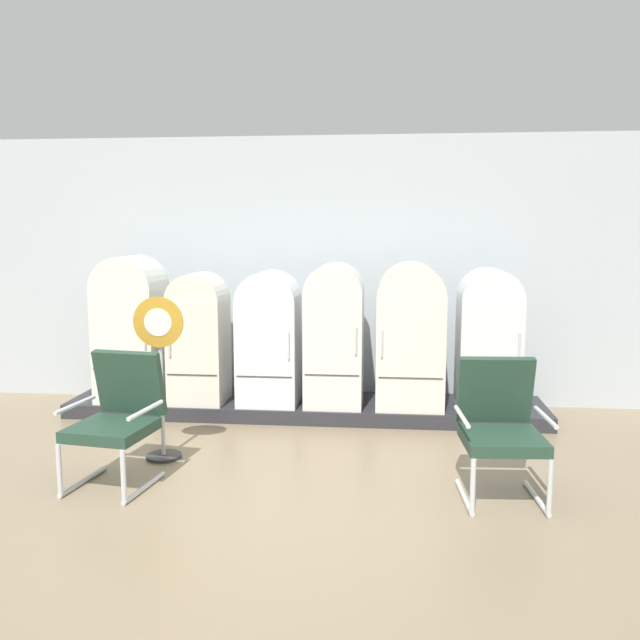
# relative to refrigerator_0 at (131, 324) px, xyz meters

# --- Properties ---
(ground) EXTENTS (12.00, 10.00, 0.05)m
(ground) POSITION_rel_refrigerator_0_xyz_m (1.95, -2.92, -1.04)
(ground) COLOR #877257
(back_wall) EXTENTS (11.76, 0.12, 3.13)m
(back_wall) POSITION_rel_refrigerator_0_xyz_m (1.95, 0.74, 0.57)
(back_wall) COLOR silver
(back_wall) RESTS_ON ground
(display_plinth) EXTENTS (5.29, 0.95, 0.15)m
(display_plinth) POSITION_rel_refrigerator_0_xyz_m (1.95, 0.10, -0.93)
(display_plinth) COLOR #2C2B31
(display_plinth) RESTS_ON ground
(refrigerator_0) EXTENTS (0.69, 0.70, 1.62)m
(refrigerator_0) POSITION_rel_refrigerator_0_xyz_m (0.00, 0.00, 0.00)
(refrigerator_0) COLOR silver
(refrigerator_0) RESTS_ON display_plinth
(refrigerator_1) EXTENTS (0.59, 0.61, 1.44)m
(refrigerator_1) POSITION_rel_refrigerator_0_xyz_m (0.79, -0.04, -0.09)
(refrigerator_1) COLOR silver
(refrigerator_1) RESTS_ON display_plinth
(refrigerator_2) EXTENTS (0.65, 0.66, 1.46)m
(refrigerator_2) POSITION_rel_refrigerator_0_xyz_m (1.57, -0.02, -0.09)
(refrigerator_2) COLOR white
(refrigerator_2) RESTS_ON display_plinth
(refrigerator_3) EXTENTS (0.62, 0.65, 1.55)m
(refrigerator_3) POSITION_rel_refrigerator_0_xyz_m (2.29, -0.02, -0.03)
(refrigerator_3) COLOR silver
(refrigerator_3) RESTS_ON display_plinth
(refrigerator_4) EXTENTS (0.72, 0.68, 1.56)m
(refrigerator_4) POSITION_rel_refrigerator_0_xyz_m (3.10, -0.01, -0.03)
(refrigerator_4) COLOR silver
(refrigerator_4) RESTS_ON display_plinth
(refrigerator_5) EXTENTS (0.64, 0.62, 1.51)m
(refrigerator_5) POSITION_rel_refrigerator_0_xyz_m (3.93, -0.04, -0.06)
(refrigerator_5) COLOR silver
(refrigerator_5) RESTS_ON display_plinth
(armchair_left) EXTENTS (0.73, 0.80, 1.07)m
(armchair_left) POSITION_rel_refrigerator_0_xyz_m (0.68, -2.05, -0.43)
(armchair_left) COLOR silver
(armchair_left) RESTS_ON ground
(armchair_right) EXTENTS (0.70, 0.76, 1.07)m
(armchair_right) POSITION_rel_refrigerator_0_xyz_m (3.74, -2.00, -0.43)
(armchair_right) COLOR silver
(armchair_right) RESTS_ON ground
(sign_stand) EXTENTS (0.45, 0.32, 1.48)m
(sign_stand) POSITION_rel_refrigerator_0_xyz_m (0.84, -1.47, -0.29)
(sign_stand) COLOR #2D2D30
(sign_stand) RESTS_ON ground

